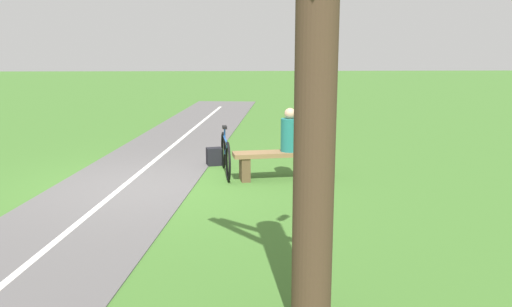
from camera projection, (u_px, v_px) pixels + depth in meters
ground_plane at (147, 186)px, 9.42m from camera, size 80.00×80.00×0.00m
bench at (278, 160)px, 9.84m from camera, size 1.68×0.61×0.51m
person_seated at (290, 133)px, 9.78m from camera, size 0.37×0.37×0.79m
bicycle at (226, 154)px, 10.24m from camera, size 0.22×1.80×0.90m
backpack at (214, 157)px, 11.01m from camera, size 0.35×0.32×0.36m
tree_far_right at (315, 85)px, 4.29m from camera, size 1.29×1.22×4.72m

